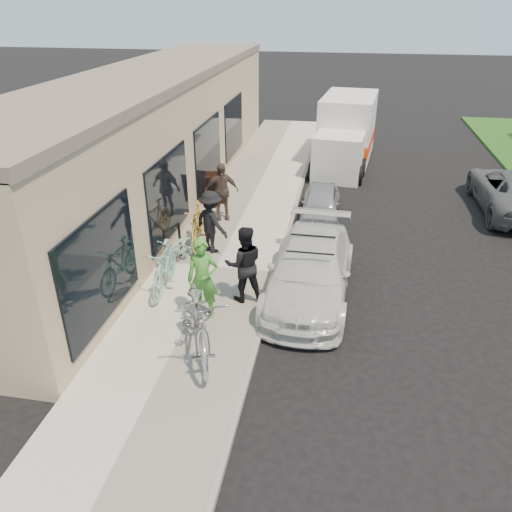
{
  "coord_description": "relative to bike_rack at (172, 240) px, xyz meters",
  "views": [
    {
      "loc": [
        0.95,
        -7.78,
        6.27
      ],
      "look_at": [
        -0.8,
        2.06,
        1.05
      ],
      "focal_mm": 35.0,
      "sensor_mm": 36.0,
      "label": 1
    }
  ],
  "objects": [
    {
      "name": "cruiser_bike_a",
      "position": [
        0.25,
        -1.34,
        -0.03
      ],
      "size": [
        0.65,
        1.89,
        1.12
      ],
      "primitive_type": "imported",
      "rotation": [
        0.0,
        0.0,
        0.07
      ],
      "color": "#87CAB7",
      "rests_on": "sidewalk"
    },
    {
      "name": "ground",
      "position": [
        3.15,
        -3.11,
        -0.74
      ],
      "size": [
        120.0,
        120.0,
        0.0
      ],
      "primitive_type": "plane",
      "color": "black",
      "rests_on": "ground"
    },
    {
      "name": "woman_rider",
      "position": [
        1.44,
        -2.25,
        0.31
      ],
      "size": [
        0.72,
        0.54,
        1.8
      ],
      "primitive_type": "imported",
      "rotation": [
        0.0,
        0.0,
        0.18
      ],
      "color": "#459632",
      "rests_on": "sidewalk"
    },
    {
      "name": "sandwich_board",
      "position": [
        0.06,
        4.15,
        -0.08
      ],
      "size": [
        0.71,
        0.72,
        1.01
      ],
      "rotation": [
        0.0,
        0.0,
        0.18
      ],
      "color": "black",
      "rests_on": "sidewalk"
    },
    {
      "name": "bystander_b",
      "position": [
        0.57,
        2.96,
        0.29
      ],
      "size": [
        1.12,
        0.77,
        1.77
      ],
      "primitive_type": "imported",
      "rotation": [
        0.0,
        0.0,
        0.36
      ],
      "color": "#4F3E38",
      "rests_on": "sidewalk"
    },
    {
      "name": "sedan_white",
      "position": [
        3.58,
        -0.77,
        -0.08
      ],
      "size": [
        2.03,
        4.62,
        1.36
      ],
      "rotation": [
        0.0,
        0.0,
        -0.04
      ],
      "color": "silver",
      "rests_on": "ground"
    },
    {
      "name": "man_standing",
      "position": [
        2.16,
        -1.45,
        0.3
      ],
      "size": [
        1.03,
        0.91,
        1.78
      ],
      "primitive_type": "imported",
      "rotation": [
        0.0,
        0.0,
        3.46
      ],
      "color": "black",
      "rests_on": "sidewalk"
    },
    {
      "name": "tandem_bike",
      "position": [
        1.67,
        -3.33,
        0.1
      ],
      "size": [
        1.83,
        2.81,
        1.4
      ],
      "primitive_type": "imported",
      "rotation": [
        0.0,
        0.0,
        0.37
      ],
      "color": "#B3B4B6",
      "rests_on": "sidewalk"
    },
    {
      "name": "curb",
      "position": [
        2.7,
        -0.11,
        -0.68
      ],
      "size": [
        0.12,
        34.0,
        0.13
      ],
      "primitive_type": "cube",
      "color": "gray",
      "rests_on": "ground"
    },
    {
      "name": "cruiser_bike_c",
      "position": [
        0.31,
        1.19,
        -0.04
      ],
      "size": [
        0.76,
        1.91,
        1.12
      ],
      "primitive_type": "imported",
      "rotation": [
        0.0,
        0.0,
        0.13
      ],
      "color": "gold",
      "rests_on": "sidewalk"
    },
    {
      "name": "bystander_a",
      "position": [
        0.83,
        0.75,
        0.25
      ],
      "size": [
        1.26,
        1.13,
        1.69
      ],
      "primitive_type": "imported",
      "rotation": [
        0.0,
        0.0,
        2.54
      ],
      "color": "black",
      "rests_on": "sidewalk"
    },
    {
      "name": "sidewalk",
      "position": [
        1.15,
        -0.11,
        -0.67
      ],
      "size": [
        3.0,
        34.0,
        0.15
      ],
      "primitive_type": "cube",
      "color": "beige",
      "rests_on": "ground"
    },
    {
      "name": "bike_rack",
      "position": [
        0.0,
        0.0,
        0.0
      ],
      "size": [
        0.25,
        0.67,
        0.98
      ],
      "rotation": [
        0.0,
        0.0,
        -0.29
      ],
      "color": "black",
      "rests_on": "sidewalk"
    },
    {
      "name": "cruiser_bike_b",
      "position": [
        0.16,
        -0.18,
        -0.18
      ],
      "size": [
        0.88,
        1.65,
        0.82
      ],
      "primitive_type": "imported",
      "rotation": [
        0.0,
        0.0,
        -0.22
      ],
      "color": "#87CAB7",
      "rests_on": "sidewalk"
    },
    {
      "name": "moving_truck",
      "position": [
        4.15,
        10.02,
        0.45
      ],
      "size": [
        2.57,
        5.62,
        2.68
      ],
      "rotation": [
        0.0,
        0.0,
        -0.1
      ],
      "color": "white",
      "rests_on": "ground"
    },
    {
      "name": "storefront",
      "position": [
        -2.09,
        4.88,
        1.38
      ],
      "size": [
        3.6,
        20.0,
        4.22
      ],
      "color": "#CAB38C",
      "rests_on": "ground"
    },
    {
      "name": "sedan_silver",
      "position": [
        3.54,
        3.9,
        -0.25
      ],
      "size": [
        1.18,
        2.9,
        0.99
      ],
      "primitive_type": "imported",
      "rotation": [
        0.0,
        0.0,
        0.01
      ],
      "color": "#A9A8AE",
      "rests_on": "ground"
    }
  ]
}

